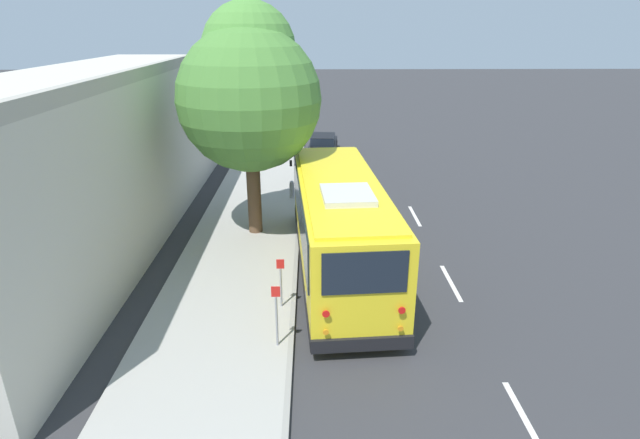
% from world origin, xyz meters
% --- Properties ---
extents(ground_plane, '(160.00, 160.00, 0.00)m').
position_xyz_m(ground_plane, '(0.00, 0.00, 0.00)').
color(ground_plane, '#333335').
extents(sidewalk_slab, '(80.00, 4.01, 0.15)m').
position_xyz_m(sidewalk_slab, '(0.00, 4.17, 0.07)').
color(sidewalk_slab, '#A3A099').
rests_on(sidewalk_slab, ground).
extents(curb_strip, '(80.00, 0.14, 0.15)m').
position_xyz_m(curb_strip, '(0.00, 2.09, 0.07)').
color(curb_strip, gray).
rests_on(curb_strip, ground).
extents(shuttle_bus, '(9.89, 3.37, 3.36)m').
position_xyz_m(shuttle_bus, '(-1.27, 0.65, 1.81)').
color(shuttle_bus, yellow).
rests_on(shuttle_bus, ground).
extents(parked_sedan_gray, '(4.14, 1.77, 1.29)m').
position_xyz_m(parked_sedan_gray, '(8.90, 0.82, 0.60)').
color(parked_sedan_gray, slate).
rests_on(parked_sedan_gray, ground).
extents(parked_sedan_black, '(4.66, 2.02, 1.26)m').
position_xyz_m(parked_sedan_black, '(14.92, 0.80, 0.58)').
color(parked_sedan_black, black).
rests_on(parked_sedan_black, ground).
extents(street_tree, '(5.17, 5.17, 8.45)m').
position_xyz_m(street_tree, '(2.09, 3.75, 5.58)').
color(street_tree, brown).
rests_on(street_tree, sidewalk_slab).
extents(sign_post_near, '(0.06, 0.22, 1.68)m').
position_xyz_m(sign_post_near, '(-5.58, 2.42, 1.01)').
color(sign_post_near, gray).
rests_on(sign_post_near, sidewalk_slab).
extents(sign_post_far, '(0.06, 0.22, 1.49)m').
position_xyz_m(sign_post_far, '(-3.70, 2.42, 0.92)').
color(sign_post_far, gray).
rests_on(sign_post_far, sidewalk_slab).
extents(fire_hydrant, '(0.22, 0.22, 0.81)m').
position_xyz_m(fire_hydrant, '(6.05, 2.47, 0.55)').
color(fire_hydrant, '#99999E').
rests_on(fire_hydrant, sidewalk_slab).
extents(building_backdrop, '(24.96, 6.28, 6.42)m').
position_xyz_m(building_backdrop, '(3.65, 10.26, 3.02)').
color(building_backdrop, beige).
rests_on(building_backdrop, ground).
extents(lane_stripe_behind, '(2.40, 0.14, 0.01)m').
position_xyz_m(lane_stripe_behind, '(-8.13, -2.93, 0.00)').
color(lane_stripe_behind, silver).
rests_on(lane_stripe_behind, ground).
extents(lane_stripe_mid, '(2.40, 0.14, 0.01)m').
position_xyz_m(lane_stripe_mid, '(-2.13, -2.93, 0.00)').
color(lane_stripe_mid, silver).
rests_on(lane_stripe_mid, ground).
extents(lane_stripe_ahead, '(2.40, 0.14, 0.01)m').
position_xyz_m(lane_stripe_ahead, '(3.87, -2.93, 0.00)').
color(lane_stripe_ahead, silver).
rests_on(lane_stripe_ahead, ground).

